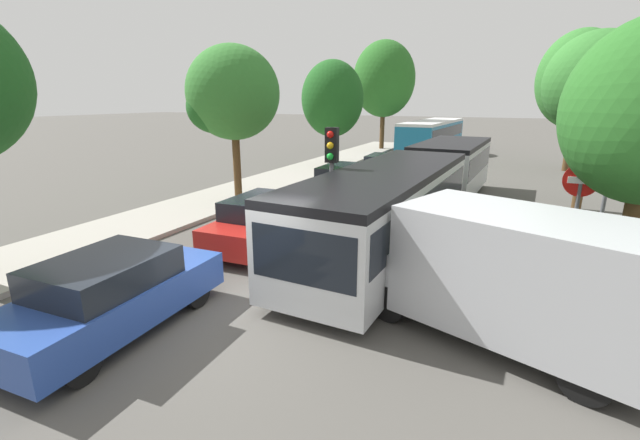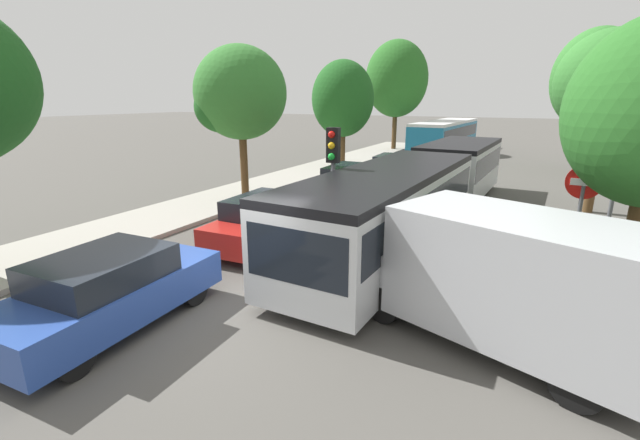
{
  "view_description": "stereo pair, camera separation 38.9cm",
  "coord_description": "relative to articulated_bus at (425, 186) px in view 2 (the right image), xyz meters",
  "views": [
    {
      "loc": [
        4.5,
        -5.72,
        4.11
      ],
      "look_at": [
        0.2,
        3.55,
        1.2
      ],
      "focal_mm": 24.0,
      "sensor_mm": 36.0,
      "label": 1
    },
    {
      "loc": [
        4.85,
        -5.55,
        4.11
      ],
      "look_at": [
        0.2,
        3.55,
        1.2
      ],
      "focal_mm": 24.0,
      "sensor_mm": 36.0,
      "label": 2
    }
  ],
  "objects": [
    {
      "name": "queued_car_white",
      "position": [
        -3.39,
        7.22,
        -0.67
      ],
      "size": [
        1.79,
        3.95,
        1.35
      ],
      "rotation": [
        0.0,
        0.0,
        1.61
      ],
      "color": "white",
      "rests_on": "ground"
    },
    {
      "name": "articulated_bus",
      "position": [
        0.0,
        0.0,
        0.0
      ],
      "size": [
        3.14,
        15.93,
        2.35
      ],
      "rotation": [
        0.0,
        0.0,
        -1.62
      ],
      "color": "silver",
      "rests_on": "ground"
    },
    {
      "name": "tree_right_mid",
      "position": [
        5.01,
        4.56,
        3.19
      ],
      "size": [
        3.56,
        3.56,
        6.45
      ],
      "color": "#51381E",
      "rests_on": "ground"
    },
    {
      "name": "queued_car_red",
      "position": [
        -3.51,
        -4.07,
        -0.62
      ],
      "size": [
        1.93,
        4.26,
        1.46
      ],
      "rotation": [
        0.0,
        0.0,
        1.61
      ],
      "color": "#B21E19",
      "rests_on": "ground"
    },
    {
      "name": "city_bus_rear",
      "position": [
        -3.52,
        20.81,
        0.07
      ],
      "size": [
        3.11,
        11.54,
        2.46
      ],
      "rotation": [
        0.0,
        0.0,
        1.52
      ],
      "color": "teal",
      "rests_on": "ground"
    },
    {
      "name": "tree_left_far",
      "position": [
        -7.57,
        10.04,
        2.62
      ],
      "size": [
        3.67,
        3.67,
        6.32
      ],
      "color": "#51381E",
      "rests_on": "ground"
    },
    {
      "name": "queued_car_tan",
      "position": [
        -3.42,
        1.93,
        -0.58
      ],
      "size": [
        2.02,
        4.46,
        1.53
      ],
      "rotation": [
        0.0,
        0.0,
        1.61
      ],
      "color": "tan",
      "rests_on": "ground"
    },
    {
      "name": "traffic_light",
      "position": [
        -1.58,
        -3.78,
        1.14
      ],
      "size": [
        0.34,
        0.38,
        3.4
      ],
      "rotation": [
        0.0,
        0.0,
        -1.47
      ],
      "color": "#56595E",
      "rests_on": "ground"
    },
    {
      "name": "queued_car_blue",
      "position": [
        -3.49,
        -9.27,
        -0.62
      ],
      "size": [
        1.93,
        4.25,
        1.46
      ],
      "rotation": [
        0.0,
        0.0,
        1.61
      ],
      "color": "#284799",
      "rests_on": "ground"
    },
    {
      "name": "tree_left_mid",
      "position": [
        -7.45,
        -0.03,
        2.86
      ],
      "size": [
        3.56,
        3.56,
        6.11
      ],
      "color": "#51381E",
      "rests_on": "ground"
    },
    {
      "name": "direction_sign_post",
      "position": [
        4.96,
        -1.36,
        1.21
      ],
      "size": [
        0.28,
        1.39,
        3.6
      ],
      "rotation": [
        0.0,
        0.0,
        2.98
      ],
      "color": "#56595E",
      "rests_on": "ground"
    },
    {
      "name": "no_entry_sign",
      "position": [
        4.09,
        -3.77,
        0.52
      ],
      "size": [
        0.7,
        0.08,
        2.82
      ],
      "rotation": [
        0.0,
        0.0,
        -1.57
      ],
      "color": "#56595E",
      "rests_on": "ground"
    },
    {
      "name": "tree_right_far",
      "position": [
        5.47,
        14.85,
        3.63
      ],
      "size": [
        4.52,
        4.52,
        7.84
      ],
      "color": "#51381E",
      "rests_on": "ground"
    },
    {
      "name": "ground_plane",
      "position": [
        -1.66,
        -8.32,
        -1.36
      ],
      "size": [
        200.0,
        200.0,
        0.0
      ],
      "primitive_type": "plane",
      "color": "#4F4C47"
    },
    {
      "name": "kerb_strip_left",
      "position": [
        -8.35,
        6.24,
        -1.29
      ],
      "size": [
        3.2,
        39.12,
        0.14
      ],
      "primitive_type": "cube",
      "color": "#9E998E",
      "rests_on": "ground"
    },
    {
      "name": "tree_left_distant",
      "position": [
        -7.55,
        20.46,
        4.23
      ],
      "size": [
        4.89,
        4.89,
        8.55
      ],
      "color": "#51381E",
      "rests_on": "ground"
    },
    {
      "name": "white_van",
      "position": [
        2.97,
        -6.58,
        -0.12
      ],
      "size": [
        5.36,
        3.48,
        2.31
      ],
      "rotation": [
        0.0,
        0.0,
        2.81
      ],
      "color": "#B7BABF",
      "rests_on": "ground"
    }
  ]
}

